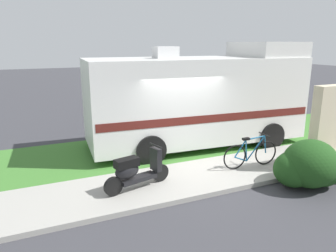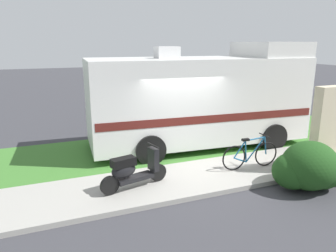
{
  "view_description": "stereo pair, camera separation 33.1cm",
  "coord_description": "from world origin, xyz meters",
  "px_view_note": "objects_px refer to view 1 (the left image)",
  "views": [
    {
      "loc": [
        -4.03,
        -7.89,
        3.45
      ],
      "look_at": [
        -0.42,
        0.3,
        1.1
      ],
      "focal_mm": 33.94,
      "sensor_mm": 36.0,
      "label": 1
    },
    {
      "loc": [
        -3.73,
        -8.02,
        3.45
      ],
      "look_at": [
        -0.42,
        0.3,
        1.1
      ],
      "focal_mm": 33.94,
      "sensor_mm": 36.0,
      "label": 2
    }
  ],
  "objects_px": {
    "scooter": "(135,171)",
    "bottle_green": "(322,142)",
    "motorhome_rv": "(199,98)",
    "pickup_truck_near": "(216,93)",
    "bicycle": "(251,154)",
    "bottle_spare": "(299,148)"
  },
  "relations": [
    {
      "from": "motorhome_rv",
      "to": "scooter",
      "type": "height_order",
      "value": "motorhome_rv"
    },
    {
      "from": "scooter",
      "to": "bottle_green",
      "type": "relative_size",
      "value": 7.17
    },
    {
      "from": "scooter",
      "to": "pickup_truck_near",
      "type": "bearing_deg",
      "value": 46.55
    },
    {
      "from": "scooter",
      "to": "pickup_truck_near",
      "type": "relative_size",
      "value": 0.33
    },
    {
      "from": "scooter",
      "to": "bicycle",
      "type": "distance_m",
      "value": 3.32
    },
    {
      "from": "scooter",
      "to": "motorhome_rv",
      "type": "bearing_deg",
      "value": 40.12
    },
    {
      "from": "bottle_spare",
      "to": "bottle_green",
      "type": "bearing_deg",
      "value": 10.3
    },
    {
      "from": "bicycle",
      "to": "bottle_spare",
      "type": "distance_m",
      "value": 2.23
    },
    {
      "from": "motorhome_rv",
      "to": "pickup_truck_near",
      "type": "height_order",
      "value": "motorhome_rv"
    },
    {
      "from": "scooter",
      "to": "pickup_truck_near",
      "type": "distance_m",
      "value": 9.51
    },
    {
      "from": "motorhome_rv",
      "to": "pickup_truck_near",
      "type": "relative_size",
      "value": 1.42
    },
    {
      "from": "motorhome_rv",
      "to": "bottle_spare",
      "type": "bearing_deg",
      "value": -43.29
    },
    {
      "from": "bicycle",
      "to": "bottle_green",
      "type": "bearing_deg",
      "value": 9.92
    },
    {
      "from": "bottle_spare",
      "to": "scooter",
      "type": "bearing_deg",
      "value": -175.95
    },
    {
      "from": "scooter",
      "to": "bicycle",
      "type": "relative_size",
      "value": 1.01
    },
    {
      "from": "motorhome_rv",
      "to": "bicycle",
      "type": "bearing_deg",
      "value": -85.67
    },
    {
      "from": "pickup_truck_near",
      "to": "bottle_green",
      "type": "xyz_separation_m",
      "value": [
        0.22,
        -6.28,
        -0.77
      ]
    },
    {
      "from": "bicycle",
      "to": "bottle_green",
      "type": "xyz_separation_m",
      "value": [
        3.44,
        0.6,
        -0.29
      ]
    },
    {
      "from": "bicycle",
      "to": "motorhome_rv",
      "type": "bearing_deg",
      "value": 94.33
    },
    {
      "from": "motorhome_rv",
      "to": "bottle_green",
      "type": "distance_m",
      "value": 4.4
    },
    {
      "from": "bicycle",
      "to": "bottle_green",
      "type": "distance_m",
      "value": 3.5
    },
    {
      "from": "bottle_green",
      "to": "bottle_spare",
      "type": "bearing_deg",
      "value": -169.7
    }
  ]
}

